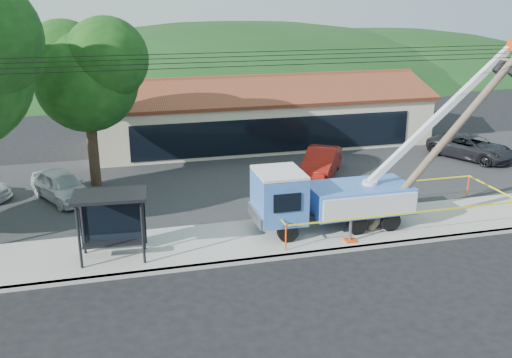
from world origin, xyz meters
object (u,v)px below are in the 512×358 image
Objects in this scene: leaning_pole at (454,130)px; car_red at (321,177)px; car_silver at (63,201)px; car_dark at (470,160)px; utility_truck at (330,195)px; bus_shelter at (111,210)px.

car_red is at bearing 110.07° from leaning_pole.
car_dark is at bearing -25.31° from car_silver.
car_red reaches higher than car_dark.
utility_truck is 1.51× the size of leaning_pole.
bus_shelter is (-9.20, -0.61, 0.46)m from utility_truck.
bus_shelter is 0.66× the size of car_silver.
car_silver is at bearing 149.90° from utility_truck.
bus_shelter is (-14.47, 0.17, -2.29)m from leaning_pole.
utility_truck reaches higher than bus_shelter.
utility_truck is 2.75× the size of car_silver.
car_dark is (24.14, 1.31, 0.00)m from car_silver.
utility_truck is at bearing -76.40° from car_red.
leaning_pole is 12.24m from car_dark.
car_red is at bearing 38.25° from bus_shelter.
leaning_pole reaches higher than car_silver.
car_silver is 0.82× the size of car_dark.
leaning_pole is 1.82× the size of car_silver.
utility_truck reaches higher than leaning_pole.
car_silver is 13.94m from car_red.
utility_truck is 2.55× the size of car_red.
car_dark is (21.77, 8.62, -2.10)m from bus_shelter.
bus_shelter is 23.51m from car_dark.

